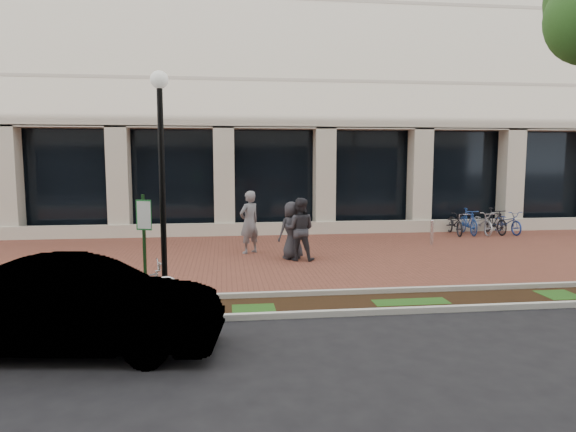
{
  "coord_description": "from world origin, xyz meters",
  "views": [
    {
      "loc": [
        -2.0,
        -15.43,
        3.06
      ],
      "look_at": [
        -0.18,
        -0.8,
        1.36
      ],
      "focal_mm": 32.0,
      "sensor_mm": 36.0,
      "label": 1
    }
  ],
  "objects": [
    {
      "name": "locked_bicycle",
      "position": [
        -3.83,
        -4.93,
        0.47
      ],
      "size": [
        1.9,
        1.06,
        0.94
      ],
      "primitive_type": "imported",
      "rotation": [
        0.0,
        0.0,
        1.83
      ],
      "color": "silver",
      "rests_on": "ground"
    },
    {
      "name": "bollard",
      "position": [
        5.18,
        1.53,
        0.45
      ],
      "size": [
        0.12,
        0.12,
        0.89
      ],
      "color": "silver",
      "rests_on": "ground"
    },
    {
      "name": "ground",
      "position": [
        0.0,
        0.0,
        0.0
      ],
      "size": [
        120.0,
        120.0,
        0.0
      ],
      "primitive_type": "plane",
      "color": "black",
      "rests_on": "ground"
    },
    {
      "name": "bike_rack_cluster",
      "position": [
        8.13,
        3.68,
        0.48
      ],
      "size": [
        3.0,
        1.83,
        1.03
      ],
      "rotation": [
        0.0,
        0.0,
        -0.01
      ],
      "color": "black",
      "rests_on": "ground"
    },
    {
      "name": "pedestrian_right",
      "position": [
        0.0,
        -0.34,
        0.87
      ],
      "size": [
        1.0,
        0.84,
        1.74
      ],
      "primitive_type": "imported",
      "rotation": [
        0.0,
        0.0,
        3.54
      ],
      "color": "#2A2A2F",
      "rests_on": "ground"
    },
    {
      "name": "pedestrian_left",
      "position": [
        -1.23,
        0.73,
        1.0
      ],
      "size": [
        0.87,
        0.82,
        2.0
      ],
      "primitive_type": "imported",
      "rotation": [
        0.0,
        0.0,
        3.79
      ],
      "color": "slate",
      "rests_on": "ground"
    },
    {
      "name": "brick_plaza",
      "position": [
        0.0,
        0.0,
        0.01
      ],
      "size": [
        40.0,
        9.0,
        0.01
      ],
      "primitive_type": "cube",
      "color": "brown",
      "rests_on": "ground"
    },
    {
      "name": "curb_street_side",
      "position": [
        0.0,
        -6.0,
        0.06
      ],
      "size": [
        40.0,
        0.12,
        0.12
      ],
      "primitive_type": "cube",
      "color": "beige",
      "rests_on": "ground"
    },
    {
      "name": "sedan_near_curb",
      "position": [
        -4.33,
        -7.27,
        0.73
      ],
      "size": [
        4.62,
        2.1,
        1.47
      ],
      "primitive_type": "imported",
      "rotation": [
        0.0,
        0.0,
        1.44
      ],
      "color": "#B4B4B9",
      "rests_on": "ground"
    },
    {
      "name": "parking_sign",
      "position": [
        -3.64,
        -4.82,
        1.48
      ],
      "size": [
        0.34,
        0.07,
        2.31
      ],
      "rotation": [
        0.0,
        0.0,
        -0.37
      ],
      "color": "#133615",
      "rests_on": "ground"
    },
    {
      "name": "pedestrian_mid",
      "position": [
        0.19,
        -0.59,
        0.93
      ],
      "size": [
        1.05,
        0.91,
        1.87
      ],
      "primitive_type": "imported",
      "rotation": [
        0.0,
        0.0,
        2.89
      ],
      "color": "#2D2D33",
      "rests_on": "ground"
    },
    {
      "name": "near_office_building",
      "position": [
        0.0,
        10.47,
        10.05
      ],
      "size": [
        40.0,
        12.12,
        16.0
      ],
      "color": "beige",
      "rests_on": "ground"
    },
    {
      "name": "lamppost",
      "position": [
        -3.26,
        -4.75,
        2.68
      ],
      "size": [
        0.36,
        0.36,
        4.77
      ],
      "color": "black",
      "rests_on": "ground"
    },
    {
      "name": "planting_strip",
      "position": [
        0.0,
        -5.25,
        0.01
      ],
      "size": [
        40.0,
        1.5,
        0.01
      ],
      "primitive_type": "cube",
      "color": "black",
      "rests_on": "ground"
    },
    {
      "name": "curb_plaza_side",
      "position": [
        0.0,
        -4.5,
        0.06
      ],
      "size": [
        40.0,
        0.12,
        0.12
      ],
      "primitive_type": "cube",
      "color": "beige",
      "rests_on": "ground"
    }
  ]
}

